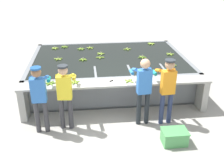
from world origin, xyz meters
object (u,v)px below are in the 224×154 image
(banana_bunch_floating_5, at_px, (65,47))
(banana_bunch_ledge_2, at_px, (129,81))
(banana_bunch_floating_6, at_px, (100,57))
(banana_bunch_floating_10, at_px, (170,54))
(banana_bunch_ledge_1, at_px, (50,83))
(banana_bunch_floating_9, at_px, (127,49))
(crate, at_px, (174,137))
(banana_bunch_floating_8, at_px, (101,54))
(banana_bunch_floating_2, at_px, (81,49))
(knife_0, at_px, (113,80))
(banana_bunch_floating_1, at_px, (55,48))
(banana_bunch_floating_4, at_px, (83,60))
(worker_2, at_px, (144,86))
(worker_1, at_px, (65,91))
(banana_bunch_floating_11, at_px, (172,65))
(banana_bunch_floating_0, at_px, (58,59))
(banana_bunch_floating_7, at_px, (151,44))
(worker_0, at_px, (39,94))
(banana_bunch_floating_3, at_px, (142,57))
(banana_bunch_ledge_0, at_px, (74,82))
(banana_bunch_floating_12, at_px, (90,48))
(worker_3, at_px, (167,85))

(banana_bunch_floating_5, bearing_deg, banana_bunch_ledge_2, -60.27)
(banana_bunch_floating_6, bearing_deg, banana_bunch_ledge_2, -72.15)
(banana_bunch_floating_10, distance_m, banana_bunch_ledge_1, 4.04)
(banana_bunch_floating_9, xyz_separation_m, crate, (0.40, -3.95, -0.74))
(banana_bunch_floating_8, relative_size, banana_bunch_ledge_1, 0.98)
(banana_bunch_floating_2, bearing_deg, knife_0, -73.10)
(banana_bunch_floating_1, relative_size, banana_bunch_floating_10, 1.01)
(banana_bunch_floating_1, relative_size, banana_bunch_floating_4, 1.00)
(worker_2, distance_m, banana_bunch_floating_6, 2.49)
(banana_bunch_floating_1, distance_m, crate, 5.22)
(worker_1, distance_m, crate, 2.61)
(banana_bunch_floating_11, xyz_separation_m, banana_bunch_ledge_2, (-1.41, -0.95, 0.00))
(banana_bunch_floating_10, bearing_deg, worker_1, -143.13)
(worker_1, height_order, banana_bunch_floating_0, worker_1)
(banana_bunch_floating_7, bearing_deg, worker_0, -132.90)
(worker_1, height_order, banana_bunch_ledge_1, worker_1)
(banana_bunch_floating_11, bearing_deg, banana_bunch_floating_5, 146.11)
(banana_bunch_floating_6, relative_size, banana_bunch_ledge_2, 1.26)
(banana_bunch_floating_5, height_order, banana_bunch_floating_11, same)
(worker_0, bearing_deg, banana_bunch_floating_9, 51.84)
(worker_1, relative_size, banana_bunch_floating_1, 5.72)
(banana_bunch_floating_0, bearing_deg, banana_bunch_floating_7, 21.95)
(banana_bunch_floating_0, height_order, banana_bunch_floating_2, same)
(banana_bunch_floating_0, xyz_separation_m, banana_bunch_floating_3, (2.59, -0.11, 0.00))
(banana_bunch_floating_4, xyz_separation_m, crate, (1.90, -3.06, -0.74))
(banana_bunch_floating_11, bearing_deg, banana_bunch_ledge_0, -162.49)
(banana_bunch_floating_8, xyz_separation_m, banana_bunch_floating_12, (-0.32, 0.66, 0.00))
(worker_2, bearing_deg, banana_bunch_ledge_1, 165.18)
(banana_bunch_floating_2, height_order, banana_bunch_floating_7, same)
(banana_bunch_floating_10, bearing_deg, knife_0, -138.47)
(worker_1, xyz_separation_m, worker_3, (2.35, -0.05, 0.04))
(banana_bunch_floating_3, xyz_separation_m, banana_bunch_floating_9, (-0.33, 0.86, 0.00))
(banana_bunch_ledge_2, relative_size, crate, 0.41)
(banana_bunch_floating_3, distance_m, banana_bunch_floating_12, 1.95)
(knife_0, bearing_deg, banana_bunch_floating_5, 114.96)
(worker_1, height_order, banana_bunch_floating_7, worker_1)
(banana_bunch_floating_2, height_order, banana_bunch_ledge_0, banana_bunch_ledge_0)
(worker_1, distance_m, banana_bunch_floating_8, 2.87)
(banana_bunch_floating_2, xyz_separation_m, banana_bunch_floating_9, (1.57, -0.19, 0.00))
(banana_bunch_floating_4, distance_m, banana_bunch_floating_7, 2.86)
(banana_bunch_floating_7, xyz_separation_m, banana_bunch_floating_12, (-2.22, -0.27, 0.00))
(worker_2, height_order, knife_0, worker_2)
(banana_bunch_floating_5, height_order, banana_bunch_ledge_2, banana_bunch_ledge_2)
(banana_bunch_floating_6, relative_size, knife_0, 0.93)
(worker_0, height_order, banana_bunch_floating_10, worker_0)
(banana_bunch_floating_10, xyz_separation_m, banana_bunch_ledge_0, (-3.02, -1.84, 0.00))
(banana_bunch_floating_3, height_order, banana_bunch_ledge_2, banana_bunch_ledge_2)
(banana_bunch_floating_10, distance_m, banana_bunch_floating_12, 2.71)
(banana_bunch_floating_2, height_order, banana_bunch_floating_4, same)
(banana_bunch_floating_1, height_order, banana_bunch_floating_5, same)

